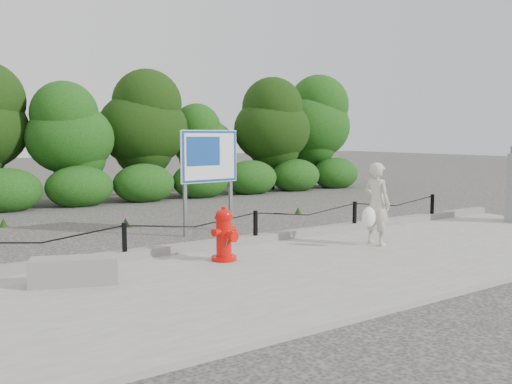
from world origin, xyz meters
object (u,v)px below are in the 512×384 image
object	(u,v)px
pedestrian	(376,204)
concrete_block	(75,271)
fire_hydrant	(224,235)
advertising_sign	(209,161)

from	to	relation	value
pedestrian	concrete_block	size ratio (longest dim) A/B	1.32
fire_hydrant	pedestrian	distance (m)	2.97
fire_hydrant	advertising_sign	size ratio (longest dim) A/B	0.40
pedestrian	concrete_block	xyz separation A→B (m)	(-5.28, 0.36, -0.55)
concrete_block	advertising_sign	size ratio (longest dim) A/B	0.52
pedestrian	advertising_sign	distance (m)	3.57
concrete_block	advertising_sign	distance (m)	4.58
concrete_block	advertising_sign	world-z (taller)	advertising_sign
concrete_block	advertising_sign	xyz separation A→B (m)	(3.51, 2.66, 1.27)
fire_hydrant	concrete_block	world-z (taller)	fire_hydrant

